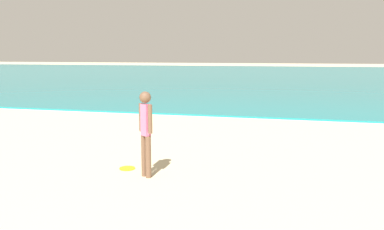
# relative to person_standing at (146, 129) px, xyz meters

# --- Properties ---
(water) EXTENTS (160.00, 60.00, 0.06)m
(water) POSITION_rel_person_standing_xyz_m (0.49, 37.35, -0.85)
(water) COLOR teal
(water) RESTS_ON ground
(person_standing) EXTENTS (0.31, 0.23, 1.55)m
(person_standing) POSITION_rel_person_standing_xyz_m (0.00, 0.00, 0.00)
(person_standing) COLOR brown
(person_standing) RESTS_ON ground
(frisbee) EXTENTS (0.30, 0.30, 0.03)m
(frisbee) POSITION_rel_person_standing_xyz_m (-0.54, 0.38, -0.87)
(frisbee) COLOR yellow
(frisbee) RESTS_ON ground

